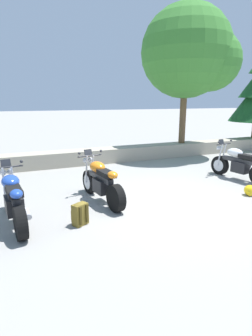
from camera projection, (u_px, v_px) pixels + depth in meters
name	position (u px, v px, depth m)	size (l,w,h in m)	color
ground_plane	(171.00, 202.00, 6.52)	(120.00, 120.00, 0.00)	gray
stone_wall	(107.00, 155.00, 10.74)	(36.00, 0.80, 0.55)	#A89E89
motorcycle_blue_near_left	(14.00, 200.00, 5.32)	(0.70, 2.06, 1.18)	black
motorcycle_orange_centre	(101.00, 182.00, 6.51)	(0.74, 2.06, 1.18)	black
motorcycle_white_far_right	(239.00, 164.00, 8.30)	(0.75, 2.06, 1.18)	black
rider_backpack	(80.00, 213.00, 5.31)	(0.35, 0.34, 0.47)	brown
rider_helmet	(250.00, 190.00, 6.96)	(0.28, 0.28, 0.28)	yellow
leafy_tree_mid_left	(191.00, 54.00, 11.08)	(3.95, 3.76, 5.68)	brown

